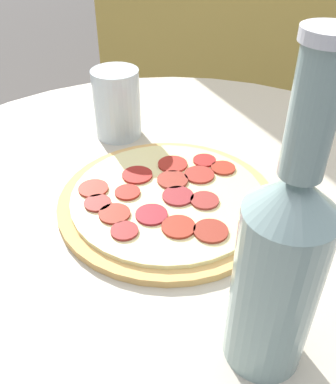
# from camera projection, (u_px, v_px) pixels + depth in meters

# --- Properties ---
(table) EXTENTS (0.91, 0.91, 0.70)m
(table) POSITION_uv_depth(u_px,v_px,m) (171.00, 281.00, 0.67)
(table) COLOR #B2A893
(table) RESTS_ON ground_plane
(pizza) EXTENTS (0.30, 0.30, 0.02)m
(pizza) POSITION_uv_depth(u_px,v_px,m) (168.00, 199.00, 0.58)
(pizza) COLOR tan
(pizza) RESTS_ON table
(beer_bottle) EXTENTS (0.07, 0.07, 0.30)m
(beer_bottle) POSITION_uv_depth(u_px,v_px,m) (279.00, 267.00, 0.34)
(beer_bottle) COLOR gray
(beer_bottle) RESTS_ON table
(drinking_glass) EXTENTS (0.08, 0.08, 0.11)m
(drinking_glass) POSITION_uv_depth(u_px,v_px,m) (117.00, 104.00, 0.70)
(drinking_glass) COLOR silver
(drinking_glass) RESTS_ON table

